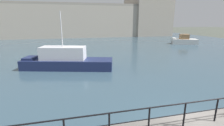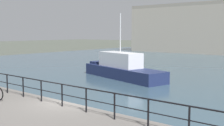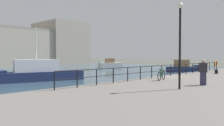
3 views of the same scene
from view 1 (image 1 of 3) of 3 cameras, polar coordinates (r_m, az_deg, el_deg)
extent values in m
cube|color=#385160|center=(36.69, -5.12, 6.33)|extent=(80.00, 60.00, 0.01)
cube|color=#A89E8E|center=(59.42, -8.64, 14.10)|extent=(57.74, 14.54, 9.81)
cube|color=gray|center=(65.33, 12.02, 15.68)|extent=(12.99, 16.00, 13.68)
cube|color=gray|center=(52.71, -8.16, 19.80)|extent=(57.74, 0.60, 0.70)
cube|color=white|center=(41.51, 23.96, 6.92)|extent=(6.10, 4.65, 1.17)
cube|color=#997047|center=(41.38, 24.02, 8.47)|extent=(2.45, 2.57, 1.08)
cube|color=white|center=(40.94, 20.92, 8.13)|extent=(1.35, 1.99, 0.24)
cube|color=navy|center=(18.86, -15.25, -0.31)|extent=(10.21, 4.96, 1.07)
cube|color=silver|center=(18.73, -16.77, 3.38)|extent=(5.12, 3.02, 1.41)
cube|color=navy|center=(20.33, -26.68, 1.60)|extent=(1.60, 1.96, 0.24)
cylinder|color=silver|center=(18.43, -17.36, 11.26)|extent=(0.10, 0.10, 3.75)
cylinder|color=black|center=(6.30, -0.97, -21.27)|extent=(0.07, 0.07, 1.05)
cylinder|color=black|center=(6.74, 12.83, -18.98)|extent=(0.07, 0.07, 1.05)
cylinder|color=black|center=(7.49, 24.04, -16.29)|extent=(0.07, 0.07, 1.05)
cylinder|color=black|center=(8.46, 32.72, -13.74)|extent=(0.07, 0.07, 1.05)
cylinder|color=black|center=(7.73, 29.15, -11.56)|extent=(23.36, 0.06, 0.06)
cylinder|color=black|center=(7.93, 28.72, -14.65)|extent=(23.36, 0.04, 0.04)
camera|label=2|loc=(16.18, 88.71, -2.52)|focal=45.81mm
camera|label=3|loc=(14.67, -125.26, -17.61)|focal=35.75mm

